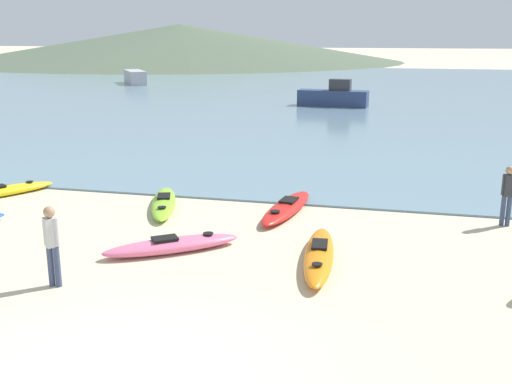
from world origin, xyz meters
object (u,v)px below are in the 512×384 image
at_px(person_near_foreground, 52,241).
at_px(moored_boat_0, 334,97).
at_px(kayak_on_sand_6, 319,255).
at_px(kayak_on_sand_3, 164,203).
at_px(kayak_on_sand_5, 172,245).
at_px(moored_boat_4, 135,77).
at_px(kayak_on_sand_7, 1,191).
at_px(person_near_waterline, 508,192).
at_px(kayak_on_sand_4, 287,207).

xyz_separation_m(person_near_foreground, moored_boat_0, (1.92, 30.00, -0.23)).
xyz_separation_m(kayak_on_sand_6, person_near_foreground, (-4.72, -2.39, 0.74)).
bearing_deg(kayak_on_sand_3, person_near_foreground, -89.99).
xyz_separation_m(kayak_on_sand_5, moored_boat_4, (-19.91, 41.57, 0.52)).
xyz_separation_m(person_near_foreground, moored_boat_4, (-18.42, 43.82, -0.23)).
xyz_separation_m(kayak_on_sand_7, person_near_waterline, (14.07, 0.48, 0.73)).
height_order(kayak_on_sand_6, person_near_waterline, person_near_waterline).
bearing_deg(person_near_foreground, moored_boat_4, 112.80).
height_order(kayak_on_sand_4, kayak_on_sand_5, kayak_on_sand_5).
height_order(kayak_on_sand_4, kayak_on_sand_7, kayak_on_sand_7).
bearing_deg(moored_boat_4, kayak_on_sand_5, -64.41).
bearing_deg(kayak_on_sand_6, moored_boat_0, 95.81).
bearing_deg(person_near_foreground, person_near_waterline, 33.78).
bearing_deg(moored_boat_4, person_near_foreground, -67.20).
height_order(kayak_on_sand_7, moored_boat_0, moored_boat_0).
distance_m(kayak_on_sand_3, moored_boat_0, 24.63).
relative_size(person_near_waterline, moored_boat_0, 0.33).
distance_m(kayak_on_sand_3, person_near_waterline, 8.95).
bearing_deg(kayak_on_sand_5, kayak_on_sand_6, 2.36).
distance_m(kayak_on_sand_5, kayak_on_sand_7, 7.39).
relative_size(kayak_on_sand_3, kayak_on_sand_4, 0.95).
height_order(kayak_on_sand_4, person_near_foreground, person_near_foreground).
height_order(person_near_waterline, moored_boat_4, person_near_waterline).
relative_size(kayak_on_sand_4, person_near_waterline, 2.28).
bearing_deg(kayak_on_sand_6, moored_boat_4, 119.19).
bearing_deg(kayak_on_sand_6, kayak_on_sand_5, -177.64).
bearing_deg(kayak_on_sand_5, kayak_on_sand_4, 61.80).
distance_m(kayak_on_sand_3, kayak_on_sand_6, 5.63).
height_order(kayak_on_sand_3, moored_boat_0, moored_boat_0).
bearing_deg(kayak_on_sand_5, moored_boat_0, 89.11).
bearing_deg(kayak_on_sand_3, person_near_waterline, 3.26).
height_order(kayak_on_sand_6, moored_boat_0, moored_boat_0).
xyz_separation_m(kayak_on_sand_3, kayak_on_sand_5, (1.49, -3.19, 0.02)).
xyz_separation_m(person_near_waterline, moored_boat_4, (-27.33, 37.86, -0.20)).
distance_m(person_near_foreground, moored_boat_4, 47.54).
bearing_deg(kayak_on_sand_6, kayak_on_sand_4, 111.39).
bearing_deg(kayak_on_sand_6, person_near_waterline, 40.47).
relative_size(moored_boat_0, moored_boat_4, 0.97).
xyz_separation_m(kayak_on_sand_3, kayak_on_sand_7, (-5.16, 0.03, 0.01)).
xyz_separation_m(kayak_on_sand_3, kayak_on_sand_4, (3.39, 0.35, 0.01)).
distance_m(kayak_on_sand_6, kayak_on_sand_7, 10.36).
relative_size(kayak_on_sand_3, kayak_on_sand_7, 1.12).
bearing_deg(kayak_on_sand_7, kayak_on_sand_4, 2.20).
distance_m(person_near_waterline, moored_boat_4, 46.70).
xyz_separation_m(kayak_on_sand_5, moored_boat_0, (0.43, 27.75, 0.52)).
height_order(kayak_on_sand_5, kayak_on_sand_7, kayak_on_sand_5).
distance_m(kayak_on_sand_3, person_near_foreground, 5.50).
xyz_separation_m(kayak_on_sand_4, kayak_on_sand_7, (-8.55, -0.33, 0.00)).
xyz_separation_m(kayak_on_sand_3, moored_boat_4, (-18.42, 38.37, 0.54)).
distance_m(kayak_on_sand_5, moored_boat_0, 27.75).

